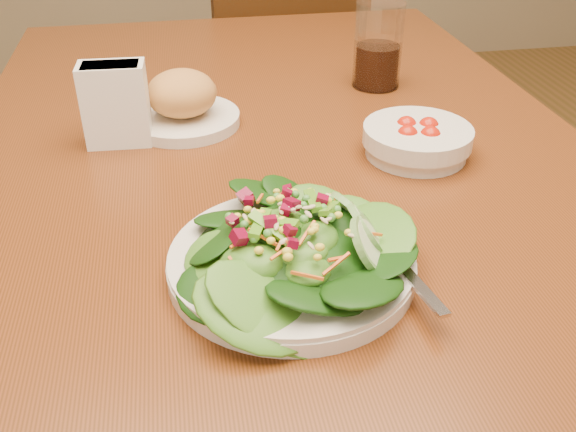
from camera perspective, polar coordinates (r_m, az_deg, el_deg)
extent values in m
cube|color=#652E13|center=(0.91, -0.51, 4.50)|extent=(0.90, 1.40, 0.04)
cylinder|color=#331F0C|center=(1.66, -17.70, 1.95)|extent=(0.07, 0.07, 0.71)
cylinder|color=#331F0C|center=(1.73, 8.76, 4.35)|extent=(0.07, 0.07, 0.71)
cube|color=#331F0C|center=(2.04, -1.60, 12.73)|extent=(0.52, 0.52, 0.04)
cylinder|color=#331F0C|center=(2.37, 1.62, 9.19)|extent=(0.04, 0.04, 0.45)
cylinder|color=#331F0C|center=(2.27, -7.77, 7.85)|extent=(0.04, 0.04, 0.45)
cylinder|color=#331F0C|center=(2.04, 5.44, 5.04)|extent=(0.04, 0.04, 0.45)
cylinder|color=#331F0C|center=(1.93, -5.29, 3.30)|extent=(0.04, 0.04, 0.45)
cylinder|color=silver|center=(0.67, 0.31, -4.30)|extent=(0.26, 0.26, 0.02)
ellipsoid|color=black|center=(0.65, 0.31, -2.36)|extent=(0.17, 0.17, 0.04)
cube|color=silver|center=(0.66, 10.14, -3.91)|extent=(0.05, 0.18, 0.01)
cylinder|color=silver|center=(1.00, -9.22, 8.46)|extent=(0.17, 0.17, 0.02)
ellipsoid|color=#BF8438|center=(0.98, -9.44, 10.74)|extent=(0.11, 0.11, 0.07)
cylinder|color=silver|center=(0.91, 11.38, 6.56)|extent=(0.15, 0.15, 0.04)
sphere|color=#BA190A|center=(0.92, 12.36, 7.63)|extent=(0.03, 0.03, 0.03)
sphere|color=#BA190A|center=(0.91, 10.46, 7.76)|extent=(0.03, 0.03, 0.03)
sphere|color=#BA190A|center=(0.89, 10.55, 6.95)|extent=(0.03, 0.03, 0.03)
sphere|color=#BA190A|center=(0.89, 12.51, 6.81)|extent=(0.03, 0.03, 0.03)
cylinder|color=silver|center=(1.13, 8.02, 14.80)|extent=(0.08, 0.08, 0.14)
cylinder|color=black|center=(1.14, 7.89, 13.10)|extent=(0.07, 0.07, 0.07)
cube|color=white|center=(0.94, -15.07, 9.55)|extent=(0.09, 0.05, 0.12)
cube|color=white|center=(0.94, -15.14, 10.05)|extent=(0.08, 0.04, 0.10)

